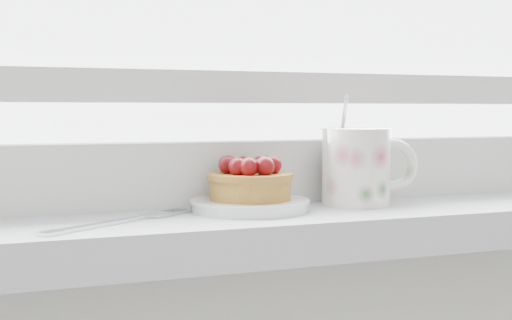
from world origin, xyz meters
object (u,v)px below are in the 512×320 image
raspberry_tart (250,180)px  saucer (250,205)px  fork (121,221)px  floral_mug (359,165)px

raspberry_tart → saucer: bearing=80.2°
fork → saucer: bearing=11.1°
raspberry_tart → floral_mug: size_ratio=0.73×
saucer → fork: size_ratio=0.76×
raspberry_tart → fork: raspberry_tart is taller
saucer → raspberry_tart: raspberry_tart is taller
floral_mug → fork: 0.27m
floral_mug → fork: bearing=-174.1°
raspberry_tart → floral_mug: floral_mug is taller
saucer → fork: (-0.14, -0.03, -0.00)m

